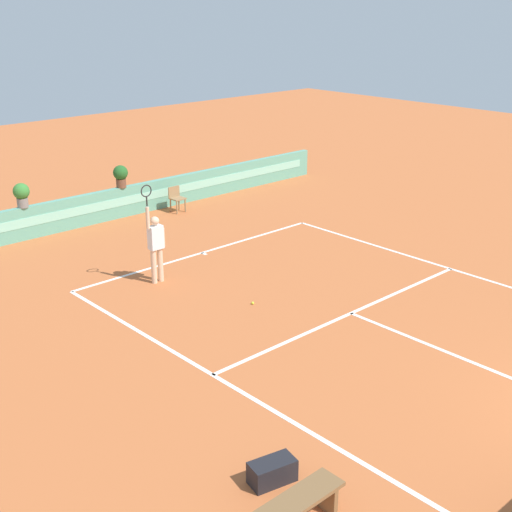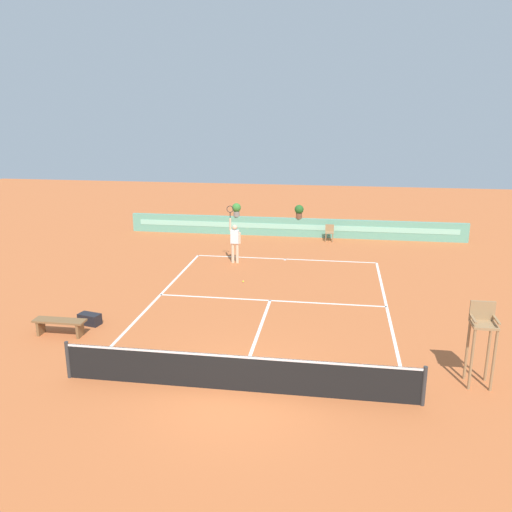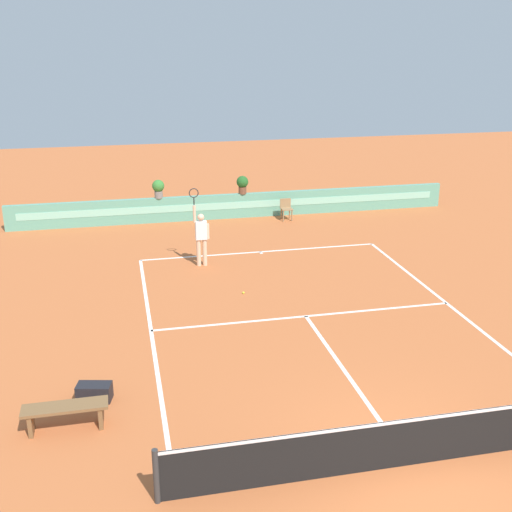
% 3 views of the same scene
% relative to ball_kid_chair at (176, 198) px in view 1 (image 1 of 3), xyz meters
% --- Properties ---
extents(ground_plane, '(60.00, 60.00, 0.00)m').
position_rel_ball_kid_chair_xyz_m(ground_plane, '(-1.93, -9.66, -0.48)').
color(ground_plane, '#BC6033').
extents(court_lines, '(8.32, 11.94, 0.01)m').
position_rel_ball_kid_chair_xyz_m(court_lines, '(-1.93, -8.94, -0.47)').
color(court_lines, white).
rests_on(court_lines, ground).
extents(back_wall_barrier, '(18.00, 0.21, 1.00)m').
position_rel_ball_kid_chair_xyz_m(back_wall_barrier, '(-1.93, 0.73, 0.02)').
color(back_wall_barrier, '#60A88E').
rests_on(back_wall_barrier, ground).
extents(ball_kid_chair, '(0.44, 0.44, 0.85)m').
position_rel_ball_kid_chair_xyz_m(ball_kid_chair, '(0.00, 0.00, 0.00)').
color(ball_kid_chair, '#99754C').
rests_on(ball_kid_chair, ground).
extents(bench_courtside, '(1.60, 0.44, 0.51)m').
position_rel_ball_kid_chair_xyz_m(bench_courtside, '(-7.88, -13.23, -0.10)').
color(bench_courtside, brown).
rests_on(bench_courtside, ground).
extents(gear_bag, '(0.76, 0.51, 0.36)m').
position_rel_ball_kid_chair_xyz_m(gear_bag, '(-7.38, -12.29, -0.30)').
color(gear_bag, black).
rests_on(gear_bag, ground).
extents(tennis_player, '(0.62, 0.22, 2.58)m').
position_rel_ball_kid_chair_xyz_m(tennis_player, '(-4.10, -4.69, 0.57)').
color(tennis_player, beige).
rests_on(tennis_player, ground).
extents(tennis_ball_near_baseline, '(0.07, 0.07, 0.07)m').
position_rel_ball_kid_chair_xyz_m(tennis_ball_near_baseline, '(-3.25, -7.36, -0.44)').
color(tennis_ball_near_baseline, '#CCE033').
rests_on(tennis_ball_near_baseline, ground).
extents(potted_plant_centre, '(0.48, 0.48, 0.72)m').
position_rel_ball_kid_chair_xyz_m(potted_plant_centre, '(-1.65, 0.73, 0.93)').
color(potted_plant_centre, brown).
rests_on(potted_plant_centre, back_wall_barrier).
extents(potted_plant_left, '(0.48, 0.48, 0.72)m').
position_rel_ball_kid_chair_xyz_m(potted_plant_left, '(-5.04, 0.73, 0.93)').
color(potted_plant_left, gray).
rests_on(potted_plant_left, back_wall_barrier).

